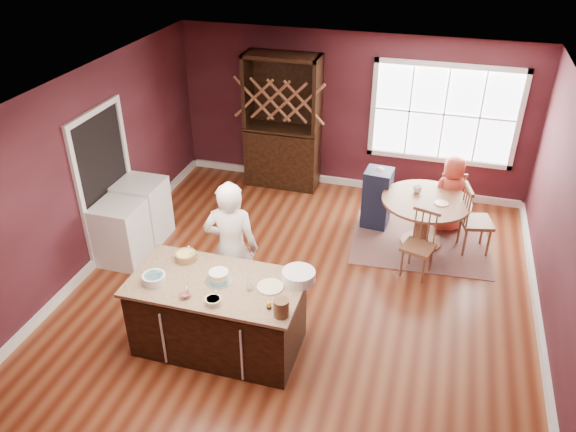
# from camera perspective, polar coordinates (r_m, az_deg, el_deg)

# --- Properties ---
(room_shell) EXTENTS (7.00, 7.00, 7.00)m
(room_shell) POSITION_cam_1_polar(r_m,az_deg,el_deg) (6.57, 0.91, 0.16)
(room_shell) COLOR brown
(room_shell) RESTS_ON ground
(window) EXTENTS (2.36, 0.10, 1.66)m
(window) POSITION_cam_1_polar(r_m,az_deg,el_deg) (9.49, 15.57, 9.94)
(window) COLOR white
(window) RESTS_ON room_shell
(doorway) EXTENTS (0.08, 1.26, 2.13)m
(doorway) POSITION_cam_1_polar(r_m,az_deg,el_deg) (8.36, -18.01, 3.12)
(doorway) COLOR white
(doorway) RESTS_ON room_shell
(kitchen_island) EXTENTS (1.92, 1.01, 0.92)m
(kitchen_island) POSITION_cam_1_polar(r_m,az_deg,el_deg) (6.55, -7.09, -10.02)
(kitchen_island) COLOR black
(kitchen_island) RESTS_ON ground
(dining_table) EXTENTS (1.29, 1.29, 0.75)m
(dining_table) POSITION_cam_1_polar(r_m,az_deg,el_deg) (8.47, 13.71, 0.36)
(dining_table) COLOR brown
(dining_table) RESTS_ON ground
(baker) EXTENTS (0.73, 0.55, 1.80)m
(baker) POSITION_cam_1_polar(r_m,az_deg,el_deg) (6.81, -5.76, -3.32)
(baker) COLOR white
(baker) RESTS_ON ground
(layer_cake) EXTENTS (0.30, 0.30, 0.12)m
(layer_cake) POSITION_cam_1_polar(r_m,az_deg,el_deg) (6.23, -7.03, -6.12)
(layer_cake) COLOR silver
(layer_cake) RESTS_ON kitchen_island
(bowl_blue) EXTENTS (0.26, 0.26, 0.10)m
(bowl_blue) POSITION_cam_1_polar(r_m,az_deg,el_deg) (6.34, -13.45, -6.21)
(bowl_blue) COLOR beige
(bowl_blue) RESTS_ON kitchen_island
(bowl_yellow) EXTENTS (0.25, 0.25, 0.09)m
(bowl_yellow) POSITION_cam_1_polar(r_m,az_deg,el_deg) (6.63, -10.35, -4.05)
(bowl_yellow) COLOR #9F7E50
(bowl_yellow) RESTS_ON kitchen_island
(bowl_pink) EXTENTS (0.13, 0.13, 0.05)m
(bowl_pink) POSITION_cam_1_polar(r_m,az_deg,el_deg) (6.08, -10.41, -7.94)
(bowl_pink) COLOR silver
(bowl_pink) RESTS_ON kitchen_island
(bowl_olive) EXTENTS (0.18, 0.18, 0.07)m
(bowl_olive) POSITION_cam_1_polar(r_m,az_deg,el_deg) (5.95, -7.61, -8.56)
(bowl_olive) COLOR beige
(bowl_olive) RESTS_ON kitchen_island
(drinking_glass) EXTENTS (0.07, 0.07, 0.14)m
(drinking_glass) POSITION_cam_1_polar(r_m,az_deg,el_deg) (6.06, -3.93, -7.00)
(drinking_glass) COLOR silver
(drinking_glass) RESTS_ON kitchen_island
(dinner_plate) EXTENTS (0.29, 0.29, 0.02)m
(dinner_plate) POSITION_cam_1_polar(r_m,az_deg,el_deg) (6.12, -1.82, -7.21)
(dinner_plate) COLOR #F3EDA8
(dinner_plate) RESTS_ON kitchen_island
(white_tub) EXTENTS (0.37, 0.37, 0.13)m
(white_tub) POSITION_cam_1_polar(r_m,az_deg,el_deg) (6.18, 1.09, -6.12)
(white_tub) COLOR silver
(white_tub) RESTS_ON kitchen_island
(stoneware_crock) EXTENTS (0.16, 0.16, 0.19)m
(stoneware_crock) POSITION_cam_1_polar(r_m,az_deg,el_deg) (5.71, -0.70, -9.31)
(stoneware_crock) COLOR #412317
(stoneware_crock) RESTS_ON kitchen_island
(toy_figurine) EXTENTS (0.05, 0.05, 0.09)m
(toy_figurine) POSITION_cam_1_polar(r_m,az_deg,el_deg) (5.83, -1.94, -9.05)
(toy_figurine) COLOR yellow
(toy_figurine) RESTS_ON kitchen_island
(rug) EXTENTS (2.12, 1.70, 0.01)m
(rug) POSITION_cam_1_polar(r_m,az_deg,el_deg) (8.74, 13.29, -2.63)
(rug) COLOR brown
(rug) RESTS_ON ground
(chair_east) EXTENTS (0.52, 0.53, 1.06)m
(chair_east) POSITION_cam_1_polar(r_m,az_deg,el_deg) (8.52, 18.65, -0.29)
(chair_east) COLOR olive
(chair_east) RESTS_ON ground
(chair_south) EXTENTS (0.49, 0.48, 0.96)m
(chair_south) POSITION_cam_1_polar(r_m,az_deg,el_deg) (7.80, 13.13, -2.86)
(chair_south) COLOR brown
(chair_south) RESTS_ON ground
(chair_north) EXTENTS (0.47, 0.46, 0.94)m
(chair_north) POSITION_cam_1_polar(r_m,az_deg,el_deg) (9.17, 16.01, 2.04)
(chair_north) COLOR brown
(chair_north) RESTS_ON ground
(seated_woman) EXTENTS (0.71, 0.60, 1.23)m
(seated_woman) POSITION_cam_1_polar(r_m,az_deg,el_deg) (8.91, 16.20, 2.17)
(seated_woman) COLOR #C44130
(seated_woman) RESTS_ON ground
(high_chair) EXTENTS (0.43, 0.43, 0.99)m
(high_chair) POSITION_cam_1_polar(r_m,az_deg,el_deg) (8.82, 9.03, 1.92)
(high_chair) COLOR #171B35
(high_chair) RESTS_ON ground
(toddler) EXTENTS (0.18, 0.14, 0.26)m
(toddler) POSITION_cam_1_polar(r_m,az_deg,el_deg) (8.68, 9.18, 3.75)
(toddler) COLOR #8CA5BF
(toddler) RESTS_ON high_chair
(table_plate) EXTENTS (0.20, 0.20, 0.01)m
(table_plate) POSITION_cam_1_polar(r_m,az_deg,el_deg) (8.30, 15.32, 1.26)
(table_plate) COLOR beige
(table_plate) RESTS_ON dining_table
(table_cup) EXTENTS (0.14, 0.14, 0.10)m
(table_cup) POSITION_cam_1_polar(r_m,az_deg,el_deg) (8.51, 13.01, 2.67)
(table_cup) COLOR white
(table_cup) RESTS_ON dining_table
(hutch) EXTENTS (1.27, 0.53, 2.33)m
(hutch) POSITION_cam_1_polar(r_m,az_deg,el_deg) (9.73, -0.57, 9.47)
(hutch) COLOR black
(hutch) RESTS_ON ground
(washer) EXTENTS (0.62, 0.60, 0.90)m
(washer) POSITION_cam_1_polar(r_m,az_deg,el_deg) (8.24, -16.61, -1.69)
(washer) COLOR white
(washer) RESTS_ON ground
(dryer) EXTENTS (0.65, 0.63, 0.94)m
(dryer) POSITION_cam_1_polar(r_m,az_deg,el_deg) (8.69, -14.51, 0.59)
(dryer) COLOR white
(dryer) RESTS_ON ground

